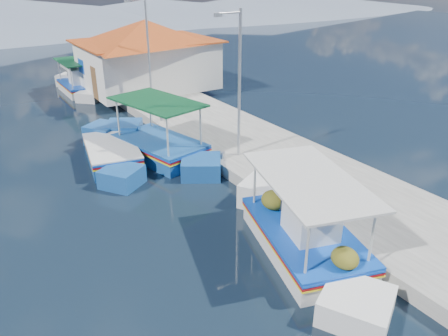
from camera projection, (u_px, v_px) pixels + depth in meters
ground at (163, 214)px, 15.28m from camera, size 160.00×160.00×0.00m
quay at (215, 129)px, 22.66m from camera, size 5.00×44.00×0.50m
bollards at (186, 133)px, 20.88m from camera, size 0.20×17.20×0.30m
main_caique at (302, 235)px, 13.14m from camera, size 3.92×7.92×2.72m
caique_green_canopy at (159, 147)px, 19.77m from camera, size 3.48×7.67×2.94m
caique_blue_hull at (111, 155)px, 19.27m from camera, size 2.90×6.86×1.24m
caique_far at (79, 86)px, 30.03m from camera, size 2.09×6.94×2.43m
harbor_building at (147, 53)px, 28.62m from camera, size 10.49×10.49×4.40m
lamp_post_near at (238, 78)px, 17.41m from camera, size 1.21×0.14×6.00m
lamp_post_far at (147, 47)px, 24.28m from camera, size 1.21×0.14×6.00m
mountain_ridge at (30, 14)px, 60.40m from camera, size 171.40×96.00×5.50m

